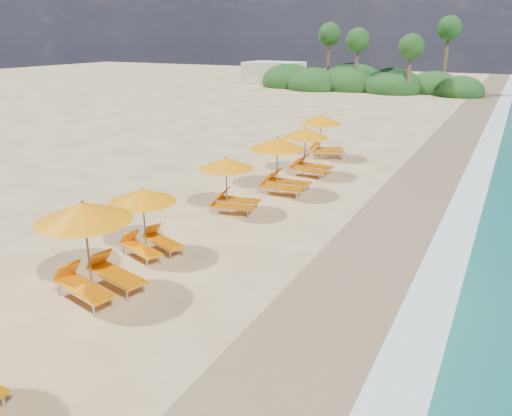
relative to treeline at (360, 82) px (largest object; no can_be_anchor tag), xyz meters
The scene contains 11 objects.
ground 46.60m from the treeline, 77.68° to the right, with size 160.00×160.00×0.00m, color #D9BF7F.
wet_sand 47.61m from the treeline, 72.97° to the right, with size 4.00×160.00×0.01m, color #8B7252.
surf_foam 48.47m from the treeline, 69.92° to the right, with size 4.00×160.00×0.01m.
station_2 50.75m from the treeline, 81.25° to the right, with size 3.00×2.89×2.45m.
station_3 48.17m from the treeline, 81.18° to the right, with size 2.61×2.56×2.04m.
station_4 43.78m from the treeline, 79.94° to the right, with size 2.47×2.36×2.06m.
station_5 40.98m from the treeline, 78.27° to the right, with size 2.55×2.36×2.33m.
station_6 37.89m from the treeline, 77.39° to the right, with size 2.46×2.29×2.23m.
station_7 34.15m from the treeline, 76.98° to the right, with size 3.01×2.99×2.29m.
treeline is the anchor object (origin of this frame).
beach_building 12.32m from the treeline, 168.35° to the left, with size 7.00×5.00×2.80m, color beige.
Camera 1 is at (6.70, -13.06, 6.28)m, focal length 35.51 mm.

